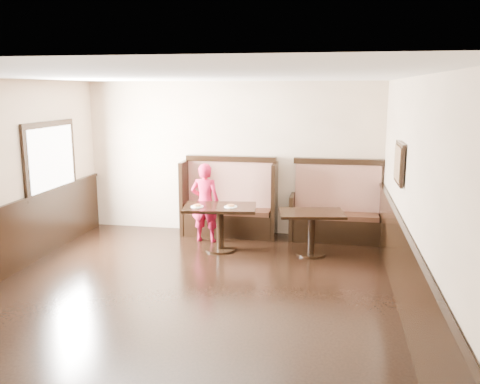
% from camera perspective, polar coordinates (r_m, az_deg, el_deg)
% --- Properties ---
extents(ground, '(7.00, 7.00, 0.00)m').
position_cam_1_polar(ground, '(6.53, -7.07, -12.62)').
color(ground, black).
rests_on(ground, ground).
extents(room_shell, '(7.00, 7.00, 7.00)m').
position_cam_1_polar(room_shell, '(6.63, -8.96, -6.10)').
color(room_shell, beige).
rests_on(room_shell, ground).
extents(booth_main, '(1.75, 0.72, 1.45)m').
position_cam_1_polar(booth_main, '(9.40, -1.17, -1.62)').
color(booth_main, black).
rests_on(booth_main, ground).
extents(booth_neighbor, '(1.65, 0.72, 1.45)m').
position_cam_1_polar(booth_neighbor, '(9.23, 10.79, -2.37)').
color(booth_neighbor, black).
rests_on(booth_neighbor, ground).
extents(table_main, '(1.27, 0.89, 0.76)m').
position_cam_1_polar(table_main, '(8.45, -2.26, -2.76)').
color(table_main, black).
rests_on(table_main, ground).
extents(table_neighbor, '(1.12, 0.83, 0.71)m').
position_cam_1_polar(table_neighbor, '(8.31, 8.03, -3.44)').
color(table_neighbor, black).
rests_on(table_neighbor, ground).
extents(child, '(0.52, 0.34, 1.40)m').
position_cam_1_polar(child, '(8.93, -3.92, -1.20)').
color(child, '#B21337').
rests_on(child, ground).
extents(pizza_plate_left, '(0.21, 0.21, 0.04)m').
position_cam_1_polar(pizza_plate_left, '(8.37, -4.83, -1.58)').
color(pizza_plate_left, white).
rests_on(pizza_plate_left, table_main).
extents(pizza_plate_right, '(0.22, 0.22, 0.04)m').
position_cam_1_polar(pizza_plate_right, '(8.33, -1.05, -1.60)').
color(pizza_plate_right, white).
rests_on(pizza_plate_right, table_main).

